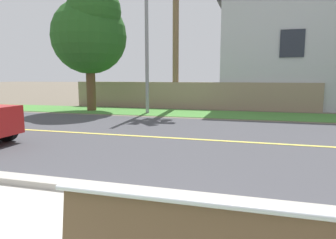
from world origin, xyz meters
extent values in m
plane|color=#665B4C|center=(0.00, 8.00, 0.00)|extent=(140.00, 140.00, 0.00)
cube|color=#ADA89E|center=(0.00, 2.35, 0.06)|extent=(44.00, 0.30, 0.11)
cube|color=#424247|center=(0.00, 6.50, 0.00)|extent=(52.00, 8.00, 0.01)
cube|color=#E0CC4C|center=(0.00, 6.50, 0.01)|extent=(48.00, 0.14, 0.01)
cube|color=#478438|center=(0.00, 12.28, 0.01)|extent=(48.00, 2.80, 0.02)
cylinder|color=silver|center=(1.43, 0.09, 0.99)|extent=(1.87, 0.04, 0.04)
cylinder|color=black|center=(-4.57, 4.94, 0.32)|extent=(0.64, 0.18, 0.64)
cylinder|color=gray|center=(-3.08, 11.88, 3.64)|extent=(0.16, 0.16, 7.29)
cylinder|color=brown|center=(-6.13, 12.11, 1.14)|extent=(0.45, 0.45, 2.28)
sphere|color=#23561E|center=(-6.13, 12.11, 3.64)|extent=(3.64, 3.64, 3.64)
sphere|color=#23561E|center=(-5.68, 11.84, 4.74)|extent=(2.55, 2.55, 2.55)
cylinder|color=brown|center=(-2.36, 14.36, 4.30)|extent=(0.32, 0.32, 8.60)
cube|color=gray|center=(-1.64, 14.34, 0.70)|extent=(13.00, 0.36, 1.40)
cube|color=#232833|center=(3.36, 14.31, 3.25)|extent=(1.10, 0.06, 1.30)
camera|label=1|loc=(1.74, -1.58, 1.72)|focal=32.72mm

